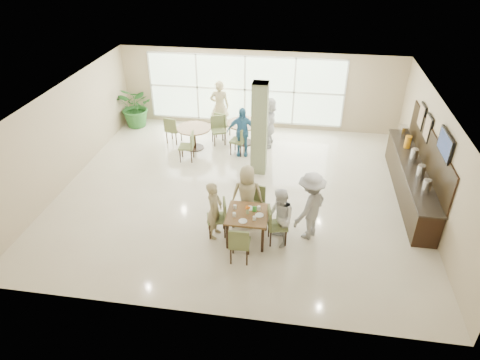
# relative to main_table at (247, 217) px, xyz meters

# --- Properties ---
(ground) EXTENTS (10.00, 10.00, 0.00)m
(ground) POSITION_rel_main_table_xyz_m (-0.52, 2.09, -0.66)
(ground) COLOR beige
(ground) RESTS_ON ground
(room_shell) EXTENTS (10.00, 10.00, 10.00)m
(room_shell) POSITION_rel_main_table_xyz_m (-0.52, 2.09, 1.04)
(room_shell) COLOR white
(room_shell) RESTS_ON ground
(window_bank) EXTENTS (7.00, 0.04, 7.00)m
(window_bank) POSITION_rel_main_table_xyz_m (-1.02, 6.55, 0.74)
(window_bank) COLOR silver
(window_bank) RESTS_ON ground
(column) EXTENTS (0.45, 0.45, 2.80)m
(column) POSITION_rel_main_table_xyz_m (-0.12, 3.29, 0.74)
(column) COLOR #72815A
(column) RESTS_ON ground
(main_table) EXTENTS (0.97, 0.97, 0.75)m
(main_table) POSITION_rel_main_table_xyz_m (0.00, 0.00, 0.00)
(main_table) COLOR brown
(main_table) RESTS_ON ground
(round_table_left) EXTENTS (1.13, 1.13, 0.75)m
(round_table_left) POSITION_rel_main_table_xyz_m (-2.42, 4.49, -0.08)
(round_table_left) COLOR brown
(round_table_left) RESTS_ON ground
(round_table_right) EXTENTS (1.19, 1.19, 0.75)m
(round_table_right) POSITION_rel_main_table_xyz_m (-0.82, 5.14, -0.07)
(round_table_right) COLOR brown
(round_table_right) RESTS_ON ground
(chairs_main_table) EXTENTS (2.02, 2.00, 0.95)m
(chairs_main_table) POSITION_rel_main_table_xyz_m (-0.01, 0.02, -0.18)
(chairs_main_table) COLOR #5C6A3A
(chairs_main_table) RESTS_ON ground
(chairs_table_left) EXTENTS (2.11, 1.85, 0.95)m
(chairs_table_left) POSITION_rel_main_table_xyz_m (-2.46, 4.47, -0.18)
(chairs_table_left) COLOR #5C6A3A
(chairs_table_left) RESTS_ON ground
(chairs_table_right) EXTENTS (2.04, 1.83, 0.95)m
(chairs_table_right) POSITION_rel_main_table_xyz_m (-0.90, 5.14, -0.18)
(chairs_table_right) COLOR #5C6A3A
(chairs_table_right) RESTS_ON ground
(tabletop_clutter) EXTENTS (0.74, 0.73, 0.21)m
(tabletop_clutter) POSITION_rel_main_table_xyz_m (0.01, -0.01, 0.15)
(tabletop_clutter) COLOR white
(tabletop_clutter) RESTS_ON main_table
(buffet_counter) EXTENTS (0.64, 4.70, 1.95)m
(buffet_counter) POSITION_rel_main_table_xyz_m (4.18, 2.60, -0.11)
(buffet_counter) COLOR black
(buffet_counter) RESTS_ON ground
(wall_tv) EXTENTS (0.06, 1.00, 0.58)m
(wall_tv) POSITION_rel_main_table_xyz_m (4.42, 1.49, 1.49)
(wall_tv) COLOR black
(wall_tv) RESTS_ON ground
(framed_art_a) EXTENTS (0.05, 0.55, 0.70)m
(framed_art_a) POSITION_rel_main_table_xyz_m (4.43, 3.09, 1.19)
(framed_art_a) COLOR black
(framed_art_a) RESTS_ON ground
(framed_art_b) EXTENTS (0.05, 0.55, 0.70)m
(framed_art_b) POSITION_rel_main_table_xyz_m (4.43, 3.89, 1.19)
(framed_art_b) COLOR black
(framed_art_b) RESTS_ON ground
(potted_plant) EXTENTS (1.82, 1.82, 1.54)m
(potted_plant) POSITION_rel_main_table_xyz_m (-4.91, 5.90, 0.11)
(potted_plant) COLOR #296729
(potted_plant) RESTS_ON ground
(teen_left) EXTENTS (0.43, 0.59, 1.48)m
(teen_left) POSITION_rel_main_table_xyz_m (-0.80, 0.02, 0.08)
(teen_left) COLOR tan
(teen_left) RESTS_ON ground
(teen_far) EXTENTS (0.83, 0.52, 1.59)m
(teen_far) POSITION_rel_main_table_xyz_m (-0.11, 0.71, 0.14)
(teen_far) COLOR tan
(teen_far) RESTS_ON ground
(teen_right) EXTENTS (0.81, 0.89, 1.48)m
(teen_right) POSITION_rel_main_table_xyz_m (0.76, -0.05, 0.08)
(teen_right) COLOR white
(teen_right) RESTS_ON ground
(teen_standing) EXTENTS (1.14, 1.30, 1.74)m
(teen_standing) POSITION_rel_main_table_xyz_m (1.44, 0.36, 0.21)
(teen_standing) COLOR #9D9EA0
(teen_standing) RESTS_ON ground
(adult_a) EXTENTS (1.00, 0.64, 1.62)m
(adult_a) POSITION_rel_main_table_xyz_m (-0.78, 4.28, 0.15)
(adult_a) COLOR teal
(adult_a) RESTS_ON ground
(adult_b) EXTENTS (0.74, 1.61, 1.71)m
(adult_b) POSITION_rel_main_table_xyz_m (-0.00, 5.08, 0.20)
(adult_b) COLOR white
(adult_b) RESTS_ON ground
(adult_standing) EXTENTS (0.74, 0.53, 1.89)m
(adult_standing) POSITION_rel_main_table_xyz_m (-1.83, 5.98, 0.28)
(adult_standing) COLOR tan
(adult_standing) RESTS_ON ground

